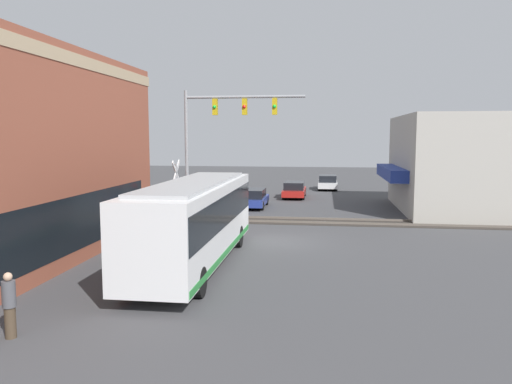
% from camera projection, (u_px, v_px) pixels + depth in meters
% --- Properties ---
extents(ground_plane, '(120.00, 120.00, 0.00)m').
position_uv_depth(ground_plane, '(277.00, 242.00, 24.41)').
color(ground_plane, '#424244').
extents(shop_building, '(11.90, 8.47, 6.56)m').
position_uv_depth(shop_building, '(454.00, 163.00, 34.37)').
color(shop_building, '#B2ADA3').
rests_on(shop_building, ground).
extents(city_bus, '(11.39, 2.59, 3.38)m').
position_uv_depth(city_bus, '(195.00, 219.00, 19.76)').
color(city_bus, white).
rests_on(city_bus, ground).
extents(traffic_signal_gantry, '(0.42, 6.87, 7.73)m').
position_uv_depth(traffic_signal_gantry, '(220.00, 127.00, 28.24)').
color(traffic_signal_gantry, gray).
rests_on(traffic_signal_gantry, ground).
extents(crossing_signal, '(1.41, 1.18, 3.81)m').
position_uv_depth(crossing_signal, '(176.00, 187.00, 28.22)').
color(crossing_signal, gray).
rests_on(crossing_signal, ground).
extents(rail_track_near, '(2.60, 60.00, 0.15)m').
position_uv_depth(rail_track_near, '(286.00, 221.00, 30.32)').
color(rail_track_near, '#332D28').
rests_on(rail_track_near, ground).
extents(parked_car_blue, '(4.45, 1.82, 1.35)m').
position_uv_depth(parked_car_blue, '(253.00, 199.00, 36.07)').
color(parked_car_blue, navy).
rests_on(parked_car_blue, ground).
extents(parked_car_red, '(4.45, 1.82, 1.36)m').
position_uv_depth(parked_car_red, '(294.00, 190.00, 41.72)').
color(parked_car_red, '#B21E19').
rests_on(parked_car_red, ground).
extents(parked_car_white, '(4.24, 1.82, 1.41)m').
position_uv_depth(parked_car_white, '(328.00, 183.00, 48.14)').
color(parked_car_white, silver).
rests_on(parked_car_white, ground).
extents(pedestrian_at_crossing, '(0.34, 0.34, 1.63)m').
position_uv_depth(pedestrian_at_crossing, '(199.00, 213.00, 28.23)').
color(pedestrian_at_crossing, '#473828').
rests_on(pedestrian_at_crossing, ground).
extents(pedestrian_by_lamp, '(0.34, 0.34, 1.72)m').
position_uv_depth(pedestrian_by_lamp, '(9.00, 305.00, 12.69)').
color(pedestrian_by_lamp, '#473828').
rests_on(pedestrian_by_lamp, ground).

